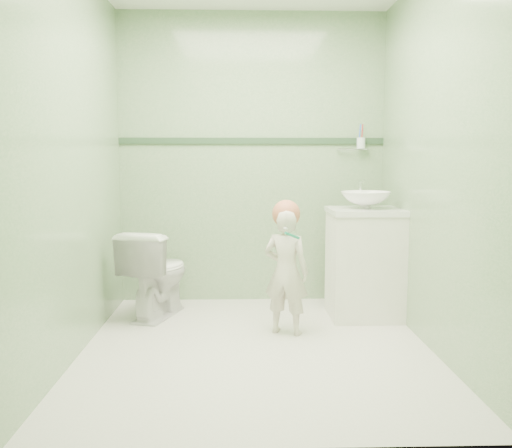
{
  "coord_description": "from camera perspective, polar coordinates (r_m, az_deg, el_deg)",
  "views": [
    {
      "loc": [
        -0.11,
        -3.44,
        1.2
      ],
      "look_at": [
        0.0,
        0.15,
        0.78
      ],
      "focal_mm": 39.18,
      "sensor_mm": 36.0,
      "label": 1
    }
  ],
  "objects": [
    {
      "name": "ground",
      "position": [
        3.65,
        0.07,
        -12.54
      ],
      "size": [
        2.5,
        2.5,
        0.0
      ],
      "primitive_type": "plane",
      "color": "white",
      "rests_on": "ground"
    },
    {
      "name": "room_shell",
      "position": [
        3.45,
        0.08,
        6.66
      ],
      "size": [
        2.5,
        2.54,
        2.4
      ],
      "color": "#7AA474",
      "rests_on": "ground"
    },
    {
      "name": "trim_stripe",
      "position": [
        4.69,
        -0.42,
        8.49
      ],
      "size": [
        2.2,
        0.02,
        0.05
      ],
      "primitive_type": "cube",
      "color": "#2C472E",
      "rests_on": "room_shell"
    },
    {
      "name": "vanity",
      "position": [
        4.33,
        10.99,
        -4.12
      ],
      "size": [
        0.52,
        0.5,
        0.8
      ],
      "primitive_type": "cube",
      "color": "white",
      "rests_on": "ground"
    },
    {
      "name": "counter",
      "position": [
        4.27,
        11.11,
        1.29
      ],
      "size": [
        0.54,
        0.52,
        0.04
      ],
      "primitive_type": "cube",
      "color": "white",
      "rests_on": "vanity"
    },
    {
      "name": "basin",
      "position": [
        4.26,
        11.13,
        2.42
      ],
      "size": [
        0.37,
        0.37,
        0.13
      ],
      "primitive_type": "imported",
      "color": "white",
      "rests_on": "counter"
    },
    {
      "name": "faucet",
      "position": [
        4.44,
        10.63,
        3.63
      ],
      "size": [
        0.03,
        0.13,
        0.18
      ],
      "color": "silver",
      "rests_on": "counter"
    },
    {
      "name": "cup_holder",
      "position": [
        4.74,
        10.57,
        8.1
      ],
      "size": [
        0.26,
        0.07,
        0.21
      ],
      "color": "silver",
      "rests_on": "room_shell"
    },
    {
      "name": "toilet",
      "position": [
        4.34,
        -10.11,
        -4.94
      ],
      "size": [
        0.56,
        0.74,
        0.67
      ],
      "primitive_type": "imported",
      "rotation": [
        0.0,
        0.0,
        2.84
      ],
      "color": "white",
      "rests_on": "ground"
    },
    {
      "name": "toddler",
      "position": [
        3.84,
        3.1,
        -4.9
      ],
      "size": [
        0.37,
        0.31,
        0.86
      ],
      "primitive_type": "imported",
      "rotation": [
        0.0,
        0.0,
        2.76
      ],
      "color": "beige",
      "rests_on": "ground"
    },
    {
      "name": "hair_cap",
      "position": [
        3.8,
        3.1,
        1.04
      ],
      "size": [
        0.19,
        0.19,
        0.19
      ],
      "primitive_type": "sphere",
      "color": "#C36C4B",
      "rests_on": "toddler"
    },
    {
      "name": "teal_toothbrush",
      "position": [
        3.65,
        3.65,
        -1.1
      ],
      "size": [
        0.11,
        0.14,
        0.08
      ],
      "color": "#168863",
      "rests_on": "toddler"
    }
  ]
}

